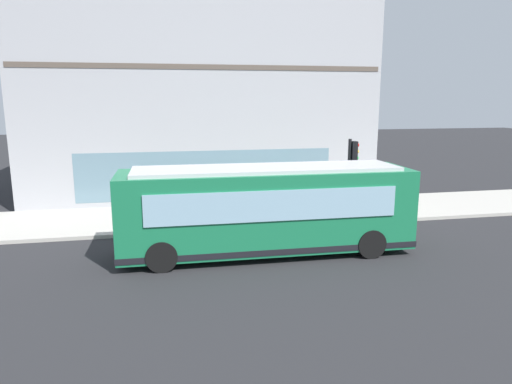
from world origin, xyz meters
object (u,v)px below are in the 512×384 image
at_px(fire_hydrant, 257,209).
at_px(city_bus_nearside, 266,210).
at_px(newspaper_vending_box, 180,200).
at_px(pedestrian_by_light_pole, 215,196).
at_px(pedestrian_near_building_entrance, 294,191).
at_px(traffic_light_near_corner, 352,163).

bearing_deg(fire_hydrant, city_bus_nearside, 172.60).
bearing_deg(newspaper_vending_box, city_bus_nearside, -157.26).
distance_m(fire_hydrant, pedestrian_by_light_pole, 1.93).
relative_size(fire_hydrant, pedestrian_near_building_entrance, 0.43).
distance_m(traffic_light_near_corner, fire_hydrant, 4.63).
bearing_deg(pedestrian_by_light_pole, city_bus_nearside, -166.91).
xyz_separation_m(fire_hydrant, pedestrian_near_building_entrance, (0.48, -1.85, 0.62)).
bearing_deg(fire_hydrant, newspaper_vending_box, 59.24).
bearing_deg(pedestrian_near_building_entrance, city_bus_nearside, 154.04).
height_order(city_bus_nearside, pedestrian_near_building_entrance, city_bus_nearside).
relative_size(city_bus_nearside, pedestrian_near_building_entrance, 5.92).
distance_m(fire_hydrant, pedestrian_near_building_entrance, 2.00).
height_order(pedestrian_near_building_entrance, newspaper_vending_box, pedestrian_near_building_entrance).
bearing_deg(fire_hydrant, pedestrian_by_light_pole, 72.37).
xyz_separation_m(fire_hydrant, pedestrian_by_light_pole, (0.56, 1.77, 0.54)).
bearing_deg(city_bus_nearside, traffic_light_near_corner, -53.42).
height_order(traffic_light_near_corner, fire_hydrant, traffic_light_near_corner).
distance_m(city_bus_nearside, newspaper_vending_box, 7.10).
height_order(city_bus_nearside, pedestrian_by_light_pole, city_bus_nearside).
relative_size(traffic_light_near_corner, pedestrian_by_light_pole, 2.22).
height_order(fire_hydrant, newspaper_vending_box, newspaper_vending_box).
distance_m(city_bus_nearside, pedestrian_near_building_entrance, 5.58).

